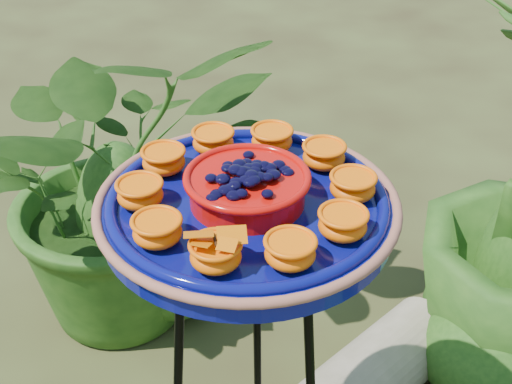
% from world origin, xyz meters
% --- Properties ---
extents(tripod_stand, '(0.37, 0.38, 0.95)m').
position_xyz_m(tripod_stand, '(-0.12, -0.10, 0.58)').
color(tripod_stand, black).
rests_on(tripod_stand, ground).
extents(feeder_dish, '(0.51, 0.51, 0.11)m').
position_xyz_m(feeder_dish, '(-0.12, -0.10, 0.99)').
color(feeder_dish, '#080C5E').
rests_on(feeder_dish, tripod_stand).
extents(shrub_back_left, '(1.16, 1.10, 1.01)m').
position_xyz_m(shrub_back_left, '(-0.56, 0.74, 0.50)').
color(shrub_back_left, '#1D4412').
rests_on(shrub_back_left, ground).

